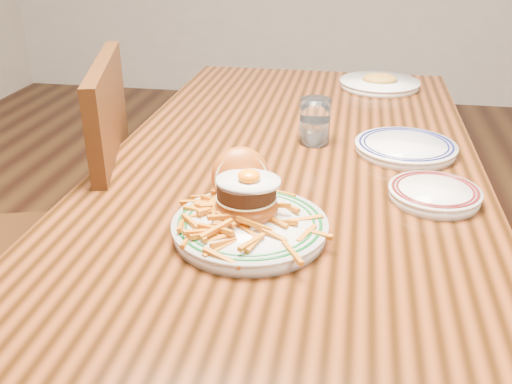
% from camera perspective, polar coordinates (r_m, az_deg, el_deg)
% --- Properties ---
extents(table, '(0.85, 1.60, 0.75)m').
position_cam_1_polar(table, '(1.38, 3.70, 0.47)').
color(table, black).
rests_on(table, floor).
extents(chair_left, '(0.56, 0.56, 0.96)m').
position_cam_1_polar(chair_left, '(1.53, -18.02, -4.40)').
color(chair_left, '#3B1D0C').
rests_on(chair_left, floor).
extents(main_plate, '(0.27, 0.29, 0.13)m').
position_cam_1_polar(main_plate, '(1.00, -0.78, -2.07)').
color(main_plate, silver).
rests_on(main_plate, table).
extents(side_plate, '(0.18, 0.19, 0.03)m').
position_cam_1_polar(side_plate, '(1.17, 17.43, -0.09)').
color(side_plate, silver).
rests_on(side_plate, table).
extents(rear_plate, '(0.24, 0.24, 0.03)m').
position_cam_1_polar(rear_plate, '(1.39, 14.73, 4.38)').
color(rear_plate, silver).
rests_on(rear_plate, table).
extents(water_glass, '(0.07, 0.07, 0.11)m').
position_cam_1_polar(water_glass, '(1.40, 5.89, 6.78)').
color(water_glass, white).
rests_on(water_glass, table).
extents(far_plate, '(0.26, 0.26, 0.05)m').
position_cam_1_polar(far_plate, '(1.92, 12.24, 10.59)').
color(far_plate, silver).
rests_on(far_plate, table).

